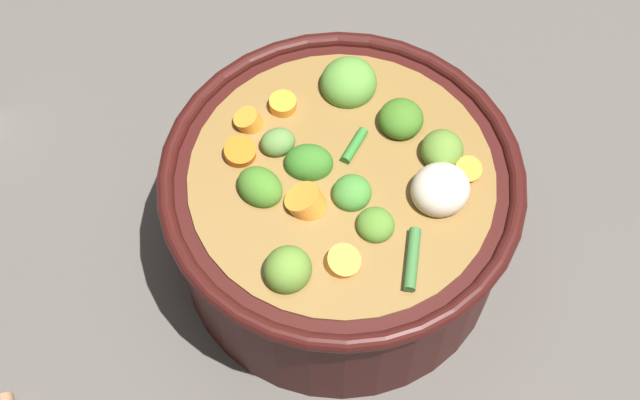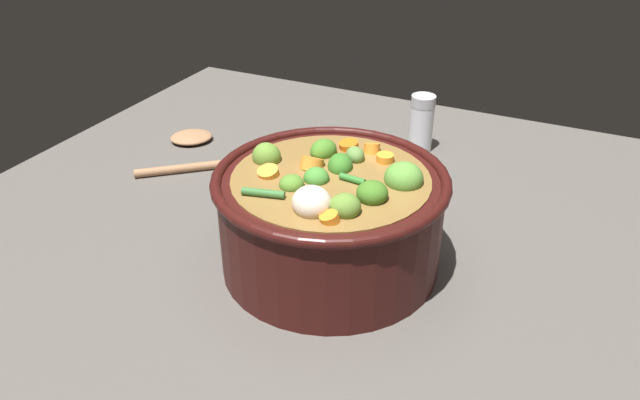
# 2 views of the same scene
# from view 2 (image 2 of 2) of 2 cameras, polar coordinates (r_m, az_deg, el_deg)

# --- Properties ---
(ground_plane) EXTENTS (1.10, 1.10, 0.00)m
(ground_plane) POSITION_cam_2_polar(r_m,az_deg,el_deg) (0.76, 0.91, -5.75)
(ground_plane) COLOR #514C47
(cooking_pot) EXTENTS (0.27, 0.27, 0.14)m
(cooking_pot) POSITION_cam_2_polar(r_m,az_deg,el_deg) (0.73, 0.96, -1.60)
(cooking_pot) COLOR #38110F
(cooking_pot) RESTS_ON ground_plane
(wooden_spoon) EXTENTS (0.19, 0.20, 0.01)m
(wooden_spoon) POSITION_cam_2_polar(r_m,az_deg,el_deg) (1.05, -11.40, 4.75)
(wooden_spoon) COLOR #9A6C49
(wooden_spoon) RESTS_ON ground_plane
(salt_shaker) EXTENTS (0.04, 0.04, 0.09)m
(salt_shaker) POSITION_cam_2_polar(r_m,az_deg,el_deg) (1.03, 9.22, 6.89)
(salt_shaker) COLOR silver
(salt_shaker) RESTS_ON ground_plane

